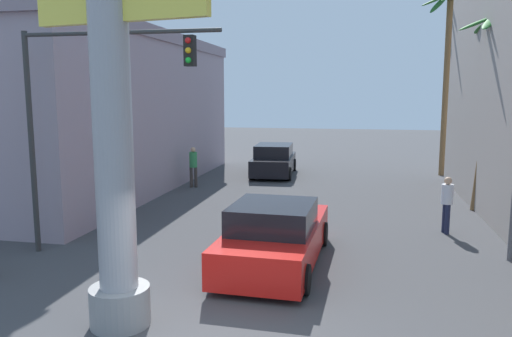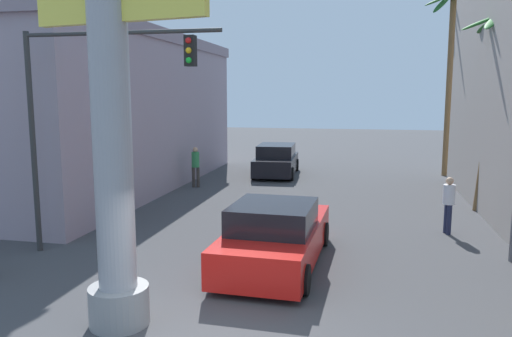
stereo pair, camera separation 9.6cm
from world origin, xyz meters
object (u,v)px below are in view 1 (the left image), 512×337
palm_tree_far_right (447,65)px  car_far (274,161)px  car_lead (275,236)px  palm_tree_mid_left (109,48)px  pedestrian_mid_right (447,200)px  traffic_light_mast (86,98)px  palm_tree_mid_right (491,84)px  street_lamp (504,81)px  pedestrian_far_left (193,164)px

palm_tree_far_right → car_far: bearing=-168.6°
palm_tree_far_right → car_lead: bearing=-111.9°
palm_tree_mid_left → pedestrian_mid_right: size_ratio=5.65×
palm_tree_far_right → traffic_light_mast: bearing=-125.0°
traffic_light_mast → palm_tree_mid_left: (-2.08, 5.15, 1.68)m
traffic_light_mast → palm_tree_mid_right: size_ratio=0.83×
street_lamp → car_far: street_lamp is taller
traffic_light_mast → palm_tree_mid_left: size_ratio=0.59×
car_lead → palm_tree_mid_left: (-6.73, 4.92, 4.95)m
traffic_light_mast → palm_tree_mid_right: palm_tree_mid_right is taller
traffic_light_mast → car_lead: traffic_light_mast is taller
car_lead → palm_tree_mid_left: size_ratio=0.53×
traffic_light_mast → pedestrian_mid_right: (9.12, 3.95, -2.99)m
street_lamp → car_lead: (-5.21, -1.46, -3.66)m
car_far → pedestrian_mid_right: bearing=-54.8°
pedestrian_far_left → palm_tree_mid_right: bearing=-11.2°
street_lamp → palm_tree_mid_left: (-11.93, 3.46, 1.30)m
car_lead → palm_tree_far_right: size_ratio=0.56×
palm_tree_far_right → pedestrian_mid_right: bearing=-97.8°
street_lamp → car_lead: street_lamp is taller
palm_tree_mid_right → palm_tree_mid_left: palm_tree_mid_left is taller
car_far → car_lead: bearing=-80.2°
palm_tree_mid_right → pedestrian_mid_right: bearing=-118.1°
palm_tree_mid_right → palm_tree_mid_left: (-12.95, -2.08, 1.25)m
pedestrian_mid_right → traffic_light_mast: bearing=-156.6°
traffic_light_mast → palm_tree_mid_left: 5.80m
car_far → traffic_light_mast: bearing=-99.8°
palm_tree_mid_right → palm_tree_far_right: size_ratio=0.76×
car_far → palm_tree_mid_left: 10.71m
palm_tree_mid_left → street_lamp: bearing=-16.2°
car_lead → car_far: (-2.31, 13.34, 0.03)m
car_lead → pedestrian_far_left: bearing=119.4°
car_lead → palm_tree_mid_right: bearing=48.3°
car_far → pedestrian_far_left: size_ratio=2.58×
car_far → palm_tree_far_right: 9.75m
palm_tree_far_right → pedestrian_mid_right: (-1.56, -11.32, -4.51)m
car_far → palm_tree_far_right: size_ratio=0.52×
palm_tree_far_right → pedestrian_mid_right: size_ratio=5.29×
car_lead → pedestrian_far_left: (-5.20, 9.25, 0.34)m
palm_tree_far_right → pedestrian_far_left: palm_tree_far_right is taller
palm_tree_mid_left → palm_tree_mid_right: bearing=9.1°
car_far → palm_tree_mid_right: size_ratio=0.68×
traffic_light_mast → pedestrian_far_left: bearing=93.4°
street_lamp → traffic_light_mast: street_lamp is taller
car_lead → pedestrian_mid_right: (4.47, 3.72, 0.28)m
traffic_light_mast → pedestrian_mid_right: size_ratio=3.32×
palm_tree_far_right → pedestrian_mid_right: palm_tree_far_right is taller
pedestrian_far_left → pedestrian_mid_right: size_ratio=1.06×
car_far → pedestrian_mid_right: (6.79, -9.63, 0.25)m
palm_tree_mid_right → palm_tree_mid_left: 13.17m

